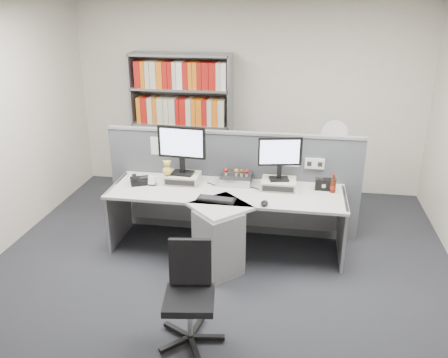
% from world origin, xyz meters
% --- Properties ---
extents(ground, '(5.50, 5.50, 0.00)m').
position_xyz_m(ground, '(0.00, 0.00, 0.00)').
color(ground, '#2E3036').
rests_on(ground, ground).
extents(room_shell, '(5.04, 5.54, 2.72)m').
position_xyz_m(room_shell, '(0.00, 0.00, 1.79)').
color(room_shell, silver).
rests_on(room_shell, ground).
extents(partition, '(3.00, 0.08, 1.27)m').
position_xyz_m(partition, '(0.00, 1.25, 0.65)').
color(partition, '#52575D').
rests_on(partition, ground).
extents(desk, '(2.60, 1.20, 0.72)m').
position_xyz_m(desk, '(0.00, 0.60, 0.46)').
color(desk, beige).
rests_on(desk, ground).
extents(monitor_riser_left, '(0.38, 0.31, 0.10)m').
position_xyz_m(monitor_riser_left, '(-0.54, 0.98, 0.77)').
color(monitor_riser_left, '#BFB89E').
rests_on(monitor_riser_left, desk).
extents(monitor_riser_right, '(0.38, 0.31, 0.10)m').
position_xyz_m(monitor_riser_right, '(0.56, 0.98, 0.77)').
color(monitor_riser_right, '#BFB89E').
rests_on(monitor_riser_right, desk).
extents(monitor_left, '(0.55, 0.19, 0.56)m').
position_xyz_m(monitor_left, '(-0.54, 0.98, 1.15)').
color(monitor_left, black).
rests_on(monitor_left, monitor_riser_left).
extents(monitor_right, '(0.47, 0.19, 0.49)m').
position_xyz_m(monitor_right, '(0.56, 0.98, 1.11)').
color(monitor_right, black).
rests_on(monitor_right, monitor_riser_right).
extents(desktop_pc, '(0.35, 0.31, 0.09)m').
position_xyz_m(desktop_pc, '(0.08, 1.06, 0.77)').
color(desktop_pc, black).
rests_on(desktop_pc, desk).
extents(figurines, '(0.29, 0.05, 0.09)m').
position_xyz_m(figurines, '(0.09, 1.04, 0.86)').
color(figurines, '#BFB89E').
rests_on(figurines, desktop_pc).
extents(keyboard, '(0.42, 0.20, 0.03)m').
position_xyz_m(keyboard, '(-0.06, 0.53, 0.73)').
color(keyboard, black).
rests_on(keyboard, desk).
extents(mouse, '(0.08, 0.12, 0.05)m').
position_xyz_m(mouse, '(0.45, 0.49, 0.74)').
color(mouse, black).
rests_on(mouse, desk).
extents(desk_phone, '(0.27, 0.26, 0.09)m').
position_xyz_m(desk_phone, '(-1.02, 0.86, 0.75)').
color(desk_phone, black).
rests_on(desk_phone, desk).
extents(desk_calendar, '(0.09, 0.07, 0.11)m').
position_xyz_m(desk_calendar, '(-0.85, 0.83, 0.77)').
color(desk_calendar, black).
rests_on(desk_calendar, desk).
extents(plush_toy, '(0.10, 0.10, 0.18)m').
position_xyz_m(plush_toy, '(-0.70, 0.91, 0.90)').
color(plush_toy, gold).
rests_on(plush_toy, monitor_riser_left).
extents(speaker, '(0.18, 0.10, 0.12)m').
position_xyz_m(speaker, '(1.06, 1.02, 0.78)').
color(speaker, black).
rests_on(speaker, desk).
extents(cola_bottle, '(0.07, 0.07, 0.21)m').
position_xyz_m(cola_bottle, '(1.15, 0.95, 0.80)').
color(cola_bottle, '#3F190A').
rests_on(cola_bottle, desk).
extents(shelving_unit, '(1.41, 0.40, 2.00)m').
position_xyz_m(shelving_unit, '(-0.90, 2.44, 0.98)').
color(shelving_unit, gray).
rests_on(shelving_unit, ground).
extents(filing_cabinet, '(0.45, 0.61, 0.70)m').
position_xyz_m(filing_cabinet, '(1.20, 1.99, 0.35)').
color(filing_cabinet, gray).
rests_on(filing_cabinet, ground).
extents(desk_fan, '(0.34, 0.20, 0.57)m').
position_xyz_m(desk_fan, '(1.20, 1.99, 1.06)').
color(desk_fan, white).
rests_on(desk_fan, filing_cabinet).
extents(office_chair, '(0.56, 0.56, 0.85)m').
position_xyz_m(office_chair, '(-0.06, -0.72, 0.46)').
color(office_chair, silver).
rests_on(office_chair, ground).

